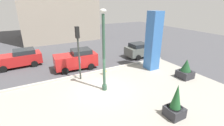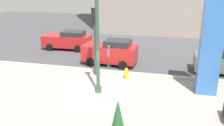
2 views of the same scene
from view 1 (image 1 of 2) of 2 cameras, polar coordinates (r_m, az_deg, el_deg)
The scene contains 13 objects.
ground_plane at distance 16.06m, azimuth -9.53°, elevation -2.70°, with size 60.00×60.00×0.00m, color #47474C.
plaza_pavement at distance 11.21m, azimuth 1.16°, elevation -13.57°, with size 18.00×10.00×0.02m, color #9E998E.
curb_strip at distance 15.26m, azimuth -8.44°, elevation -3.59°, with size 18.00×0.24×0.16m, color #B7B2A8.
lamp_post at distance 11.46m, azimuth -2.87°, elevation 3.21°, with size 0.44×0.44×5.90m.
art_pillar_blue at distance 16.06m, azimuth 14.23°, elevation 7.39°, with size 1.11×1.11×5.54m, color #3870BC.
potted_plant_mid_plaza at distance 10.24m, azimuth 21.32°, elevation -13.42°, with size 0.97×0.97×2.08m.
potted_plant_near_left at distance 15.52m, azimuth 24.35°, elevation -2.27°, with size 1.18×1.18×1.71m.
fire_hydrant at distance 14.89m, azimuth -2.76°, elevation -2.81°, with size 0.36×0.26×0.75m.
traffic_light_far_side at distance 13.43m, azimuth -11.78°, elevation 6.21°, with size 0.28×0.42×4.50m.
car_far_lane at distance 19.99m, azimuth 10.32°, elevation 4.61°, with size 4.08×2.05×1.72m.
car_passing_lane at distance 19.16m, azimuth -29.81°, elevation 1.44°, with size 4.46×2.21×1.73m.
car_curb_east at distance 16.45m, azimuth -12.37°, elevation 1.29°, with size 4.14×2.21×1.93m.
pedestrian_crossing at distance 15.78m, azimuth -11.35°, elevation 0.43°, with size 0.50×0.50×1.69m.
Camera 1 is at (-4.63, -10.01, 6.34)m, focal length 26.11 mm.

